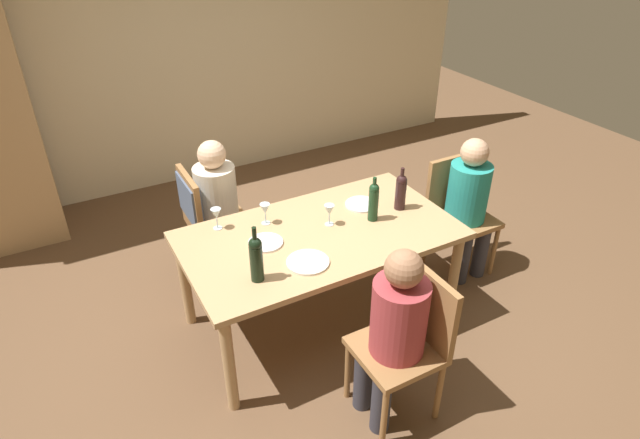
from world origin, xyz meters
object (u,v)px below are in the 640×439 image
(dinner_plate_guest_right, at_px, (266,243))
(chair_near, at_px, (409,336))
(wine_glass_centre, at_px, (216,215))
(wine_bottle_tall_green, at_px, (256,258))
(wine_bottle_short_olive, at_px, (401,191))
(chair_far_left, at_px, (202,212))
(dinner_plate_host, at_px, (361,204))
(wine_glass_near_right, at_px, (265,210))
(person_man_guest, at_px, (394,326))
(dining_table, at_px, (320,243))
(wine_glass_near_left, at_px, (329,211))
(person_woman_host, at_px, (220,200))
(dinner_plate_guest_left, at_px, (308,262))
(wine_bottle_dark_red, at_px, (374,201))
(person_man_bearded, at_px, (469,199))
(chair_right_end, at_px, (457,207))

(dinner_plate_guest_right, bearing_deg, chair_near, -64.23)
(wine_glass_centre, bearing_deg, dinner_plate_guest_right, -57.05)
(wine_bottle_tall_green, bearing_deg, wine_bottle_short_olive, 12.49)
(chair_far_left, relative_size, dinner_plate_host, 4.02)
(dinner_plate_guest_right, bearing_deg, wine_bottle_short_olive, -2.77)
(chair_far_left, relative_size, wine_glass_near_right, 6.17)
(chair_near, relative_size, person_man_guest, 0.81)
(dining_table, distance_m, chair_far_left, 1.03)
(wine_bottle_tall_green, height_order, wine_glass_near_right, wine_bottle_tall_green)
(wine_glass_near_right, xyz_separation_m, dinner_plate_host, (0.69, -0.10, -0.10))
(wine_glass_near_left, bearing_deg, dinner_plate_host, 19.01)
(person_woman_host, distance_m, dinner_plate_guest_left, 1.15)
(dining_table, distance_m, chair_near, 0.89)
(dining_table, relative_size, chair_near, 1.95)
(wine_glass_centre, bearing_deg, wine_bottle_tall_green, -88.41)
(person_woman_host, relative_size, wine_bottle_short_olive, 3.66)
(wine_bottle_tall_green, bearing_deg, wine_bottle_dark_red, 13.65)
(chair_far_left, xyz_separation_m, person_man_bearded, (1.80, -0.90, 0.06))
(dining_table, xyz_separation_m, person_man_guest, (-0.03, -0.88, -0.01))
(dining_table, height_order, wine_glass_near_left, wine_glass_near_left)
(dining_table, distance_m, wine_bottle_dark_red, 0.45)
(wine_bottle_dark_red, distance_m, wine_glass_near_left, 0.30)
(dining_table, height_order, person_man_guest, person_man_guest)
(chair_near, relative_size, wine_glass_near_left, 6.17)
(dining_table, relative_size, wine_bottle_short_olive, 5.74)
(person_man_guest, relative_size, wine_glass_near_right, 7.61)
(dinner_plate_host, bearing_deg, wine_glass_near_left, -160.99)
(person_woman_host, relative_size, wine_glass_near_left, 7.66)
(chair_right_end, xyz_separation_m, wine_glass_near_left, (-1.17, -0.03, 0.32))
(person_woman_host, distance_m, person_man_guest, 1.79)
(person_man_bearded, bearing_deg, dinner_plate_host, -13.00)
(person_woman_host, height_order, wine_bottle_tall_green, person_woman_host)
(chair_near, bearing_deg, dining_table, 5.68)
(person_man_bearded, relative_size, wine_glass_near_left, 7.65)
(person_man_guest, xyz_separation_m, wine_glass_near_right, (-0.24, 1.15, 0.20))
(person_woman_host, distance_m, wine_bottle_tall_green, 1.17)
(dinner_plate_guest_right, bearing_deg, chair_right_end, 1.15)
(chair_near, xyz_separation_m, person_man_bearded, (1.19, 0.85, 0.12))
(wine_bottle_dark_red, relative_size, dinner_plate_host, 1.39)
(wine_bottle_tall_green, bearing_deg, dinner_plate_guest_right, 59.02)
(chair_near, relative_size, dinner_plate_guest_left, 3.54)
(wine_glass_near_left, xyz_separation_m, dinner_plate_guest_right, (-0.46, -0.00, -0.10))
(chair_near, xyz_separation_m, wine_glass_centre, (-0.65, 1.25, 0.32))
(wine_bottle_tall_green, bearing_deg, dinner_plate_guest_left, -0.07)
(person_man_bearded, distance_m, wine_glass_near_left, 1.19)
(person_man_bearded, xyz_separation_m, wine_bottle_dark_red, (-0.89, -0.00, 0.24))
(person_man_bearded, relative_size, wine_bottle_dark_red, 3.57)
(wine_bottle_dark_red, distance_m, dinner_plate_host, 0.25)
(dinner_plate_guest_left, bearing_deg, wine_bottle_dark_red, 20.40)
(person_woman_host, relative_size, person_man_bearded, 1.00)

